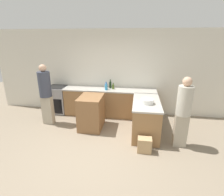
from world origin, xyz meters
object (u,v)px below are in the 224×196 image
(range_oven, at_px, (58,99))
(olive_oil_bottle, at_px, (113,87))
(person_at_peninsula, at_px, (183,110))
(dish_soap_bottle, at_px, (106,88))
(person_by_range, at_px, (46,93))
(wine_bottle_dark, at_px, (110,85))
(mixing_bowl, at_px, (147,101))
(water_bottle_blue, at_px, (106,86))
(island_table, at_px, (91,112))
(paper_bag, at_px, (144,145))

(range_oven, relative_size, olive_oil_bottle, 4.82)
(range_oven, bearing_deg, person_at_peninsula, -21.99)
(dish_soap_bottle, relative_size, person_by_range, 0.11)
(wine_bottle_dark, bearing_deg, mixing_bowl, -48.49)
(range_oven, xyz_separation_m, dish_soap_bottle, (1.69, -0.11, 0.52))
(water_bottle_blue, bearing_deg, mixing_bowl, -43.10)
(water_bottle_blue, relative_size, person_at_peninsula, 0.14)
(olive_oil_bottle, bearing_deg, mixing_bowl, -49.29)
(dish_soap_bottle, bearing_deg, person_at_peninsula, -34.58)
(person_by_range, bearing_deg, water_bottle_blue, 28.38)
(olive_oil_bottle, xyz_separation_m, dish_soap_bottle, (-0.20, -0.15, 0.00))
(range_oven, distance_m, island_table, 1.68)
(person_by_range, bearing_deg, mixing_bowl, -5.94)
(range_oven, bearing_deg, water_bottle_blue, 0.23)
(island_table, xyz_separation_m, water_bottle_blue, (0.26, 0.92, 0.52))
(person_by_range, bearing_deg, island_table, -2.49)
(mixing_bowl, distance_m, paper_bag, 1.06)
(person_at_peninsula, bearing_deg, island_table, 165.77)
(person_by_range, distance_m, person_at_peninsula, 3.66)
(water_bottle_blue, bearing_deg, person_by_range, -151.62)
(island_table, xyz_separation_m, dish_soap_bottle, (0.28, 0.80, 0.51))
(mixing_bowl, bearing_deg, range_oven, 158.44)
(dish_soap_bottle, bearing_deg, paper_bag, -55.96)
(paper_bag, bearing_deg, person_at_peninsula, 24.45)
(range_oven, height_order, person_by_range, person_by_range)
(island_table, bearing_deg, water_bottle_blue, 74.24)
(mixing_bowl, relative_size, person_at_peninsula, 0.19)
(wine_bottle_dark, distance_m, dish_soap_bottle, 0.25)
(mixing_bowl, relative_size, water_bottle_blue, 1.38)
(water_bottle_blue, relative_size, dish_soap_bottle, 1.17)
(water_bottle_blue, bearing_deg, wine_bottle_dark, 42.93)
(range_oven, bearing_deg, island_table, -32.85)
(mixing_bowl, bearing_deg, wine_bottle_dark, 131.51)
(range_oven, relative_size, island_table, 0.98)
(dish_soap_bottle, bearing_deg, person_by_range, -155.39)
(olive_oil_bottle, relative_size, dish_soap_bottle, 0.96)
(water_bottle_blue, xyz_separation_m, paper_bag, (1.20, -1.86, -0.81))
(person_at_peninsula, bearing_deg, water_bottle_blue, 143.42)
(island_table, xyz_separation_m, paper_bag, (1.46, -0.95, -0.29))
(mixing_bowl, bearing_deg, paper_bag, -92.76)
(paper_bag, bearing_deg, island_table, 147.00)
(dish_soap_bottle, distance_m, person_by_range, 1.77)
(olive_oil_bottle, xyz_separation_m, person_at_peninsula, (1.79, -1.52, -0.06))
(olive_oil_bottle, distance_m, person_at_peninsula, 2.35)
(person_at_peninsula, bearing_deg, range_oven, 158.01)
(wine_bottle_dark, xyz_separation_m, person_by_range, (-1.71, -0.97, -0.05))
(range_oven, relative_size, dish_soap_bottle, 4.63)
(range_oven, xyz_separation_m, island_table, (1.41, -0.91, 0.01))
(mixing_bowl, xyz_separation_m, dish_soap_bottle, (-1.21, 1.03, 0.02))
(paper_bag, bearing_deg, wine_bottle_dark, 118.75)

